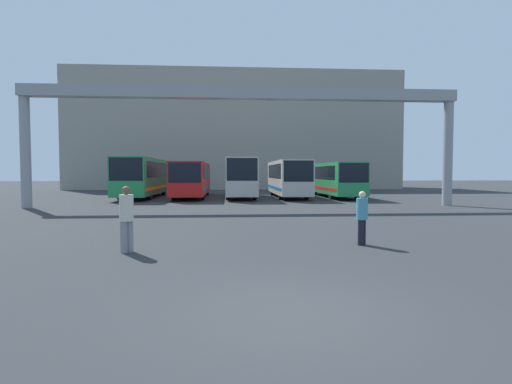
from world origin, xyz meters
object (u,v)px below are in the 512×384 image
object	(u,v)px
bus_slot_1	(192,177)
bus_slot_2	(240,175)
bus_slot_0	(144,175)
bus_slot_4	(334,178)
bus_slot_3	(288,177)
pedestrian_near_center	(127,217)
pedestrian_mid_right	(362,217)

from	to	relation	value
bus_slot_1	bus_slot_2	bearing A→B (deg)	-10.54
bus_slot_0	bus_slot_4	world-z (taller)	bus_slot_0
bus_slot_0	bus_slot_2	world-z (taller)	bus_slot_0
bus_slot_2	bus_slot_4	distance (m)	8.35
bus_slot_0	bus_slot_3	world-z (taller)	bus_slot_0
bus_slot_0	pedestrian_near_center	xyz separation A→B (m)	(4.58, -24.31, -0.97)
bus_slot_3	bus_slot_1	bearing A→B (deg)	175.99
bus_slot_3	bus_slot_0	bearing A→B (deg)	176.59
bus_slot_1	bus_slot_2	distance (m)	4.24
bus_slot_3	pedestrian_near_center	world-z (taller)	bus_slot_3
bus_slot_2	pedestrian_mid_right	size ratio (longest dim) A/B	6.43
bus_slot_2	bus_slot_3	xyz separation A→B (m)	(4.17, 0.19, -0.09)
bus_slot_3	bus_slot_2	bearing A→B (deg)	-177.37
bus_slot_3	pedestrian_near_center	bearing A→B (deg)	-108.58
pedestrian_near_center	pedestrian_mid_right	bearing A→B (deg)	-37.70
bus_slot_0	pedestrian_near_center	size ratio (longest dim) A/B	6.79
pedestrian_mid_right	pedestrian_near_center	world-z (taller)	pedestrian_near_center
bus_slot_1	bus_slot_4	distance (m)	12.51
bus_slot_1	bus_slot_2	xyz separation A→B (m)	(4.17, -0.78, 0.18)
bus_slot_0	pedestrian_near_center	world-z (taller)	bus_slot_0
bus_slot_0	bus_slot_2	bearing A→B (deg)	-6.41
pedestrian_mid_right	bus_slot_0	bearing A→B (deg)	67.29
bus_slot_2	bus_slot_4	bearing A→B (deg)	2.90
bus_slot_2	bus_slot_3	size ratio (longest dim) A/B	0.96
bus_slot_1	pedestrian_near_center	xyz separation A→B (m)	(0.42, -24.15, -0.78)
bus_slot_0	bus_slot_1	xyz separation A→B (m)	(4.17, -0.16, -0.19)
bus_slot_3	bus_slot_4	world-z (taller)	bus_slot_3
bus_slot_2	bus_slot_1	bearing A→B (deg)	169.46
bus_slot_0	pedestrian_near_center	distance (m)	24.76
bus_slot_0	bus_slot_4	xyz separation A→B (m)	(16.68, -0.51, -0.20)
pedestrian_near_center	bus_slot_2	bearing A→B (deg)	37.72
bus_slot_3	pedestrian_mid_right	distance (m)	22.98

